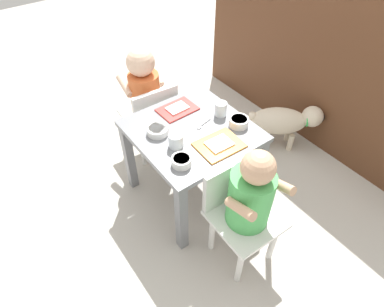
{
  "coord_description": "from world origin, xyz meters",
  "views": [
    {
      "loc": [
        0.97,
        -0.71,
        1.48
      ],
      "look_at": [
        0.0,
        0.0,
        0.3
      ],
      "focal_mm": 30.78,
      "sensor_mm": 36.0,
      "label": 1
    }
  ],
  "objects_px": {
    "food_tray_left": "(177,109)",
    "water_cup_left": "(221,110)",
    "seated_child_left": "(146,93)",
    "veggie_bowl_near": "(239,122)",
    "dining_table": "(192,142)",
    "spoon_by_left_tray": "(203,125)",
    "cereal_bowl_right_side": "(182,161)",
    "veggie_bowl_far": "(158,130)",
    "dog": "(284,121)",
    "food_tray_right": "(219,145)",
    "seated_child_right": "(248,197)",
    "water_cup_right": "(176,141)"
  },
  "relations": [
    {
      "from": "dining_table",
      "to": "spoon_by_left_tray",
      "type": "xyz_separation_m",
      "value": [
        0.01,
        0.06,
        0.09
      ]
    },
    {
      "from": "seated_child_left",
      "to": "water_cup_right",
      "type": "xyz_separation_m",
      "value": [
        0.49,
        -0.13,
        0.06
      ]
    },
    {
      "from": "water_cup_left",
      "to": "cereal_bowl_right_side",
      "type": "bearing_deg",
      "value": -64.94
    },
    {
      "from": "dining_table",
      "to": "veggie_bowl_near",
      "type": "xyz_separation_m",
      "value": [
        0.11,
        0.2,
        0.11
      ]
    },
    {
      "from": "seated_child_right",
      "to": "seated_child_left",
      "type": "bearing_deg",
      "value": 177.33
    },
    {
      "from": "seated_child_right",
      "to": "water_cup_left",
      "type": "height_order",
      "value": "seated_child_right"
    },
    {
      "from": "dog",
      "to": "spoon_by_left_tray",
      "type": "xyz_separation_m",
      "value": [
        -0.01,
        -0.64,
        0.27
      ]
    },
    {
      "from": "spoon_by_left_tray",
      "to": "seated_child_left",
      "type": "bearing_deg",
      "value": -172.72
    },
    {
      "from": "spoon_by_left_tray",
      "to": "dog",
      "type": "bearing_deg",
      "value": 89.09
    },
    {
      "from": "veggie_bowl_far",
      "to": "food_tray_right",
      "type": "bearing_deg",
      "value": 36.48
    },
    {
      "from": "seated_child_left",
      "to": "food_tray_left",
      "type": "relative_size",
      "value": 3.55
    },
    {
      "from": "veggie_bowl_far",
      "to": "cereal_bowl_right_side",
      "type": "height_order",
      "value": "cereal_bowl_right_side"
    },
    {
      "from": "food_tray_left",
      "to": "water_cup_left",
      "type": "height_order",
      "value": "water_cup_left"
    },
    {
      "from": "food_tray_right",
      "to": "spoon_by_left_tray",
      "type": "relative_size",
      "value": 2.09
    },
    {
      "from": "veggie_bowl_near",
      "to": "veggie_bowl_far",
      "type": "distance_m",
      "value": 0.39
    },
    {
      "from": "dining_table",
      "to": "spoon_by_left_tray",
      "type": "height_order",
      "value": "spoon_by_left_tray"
    },
    {
      "from": "veggie_bowl_near",
      "to": "spoon_by_left_tray",
      "type": "xyz_separation_m",
      "value": [
        -0.1,
        -0.14,
        -0.02
      ]
    },
    {
      "from": "water_cup_left",
      "to": "veggie_bowl_far",
      "type": "relative_size",
      "value": 0.69
    },
    {
      "from": "spoon_by_left_tray",
      "to": "food_tray_left",
      "type": "bearing_deg",
      "value": -170.77
    },
    {
      "from": "dog",
      "to": "cereal_bowl_right_side",
      "type": "xyz_separation_m",
      "value": [
        0.14,
        -0.88,
        0.29
      ]
    },
    {
      "from": "dining_table",
      "to": "veggie_bowl_far",
      "type": "xyz_separation_m",
      "value": [
        -0.07,
        -0.15,
        0.1
      ]
    },
    {
      "from": "food_tray_left",
      "to": "water_cup_right",
      "type": "relative_size",
      "value": 2.89
    },
    {
      "from": "dining_table",
      "to": "seated_child_left",
      "type": "xyz_separation_m",
      "value": [
        -0.44,
        0.0,
        0.06
      ]
    },
    {
      "from": "food_tray_left",
      "to": "food_tray_right",
      "type": "distance_m",
      "value": 0.33
    },
    {
      "from": "food_tray_right",
      "to": "water_cup_right",
      "type": "height_order",
      "value": "water_cup_right"
    },
    {
      "from": "dining_table",
      "to": "veggie_bowl_near",
      "type": "height_order",
      "value": "veggie_bowl_near"
    },
    {
      "from": "veggie_bowl_far",
      "to": "dining_table",
      "type": "bearing_deg",
      "value": 63.78
    },
    {
      "from": "dining_table",
      "to": "dog",
      "type": "distance_m",
      "value": 0.73
    },
    {
      "from": "water_cup_right",
      "to": "cereal_bowl_right_side",
      "type": "height_order",
      "value": "water_cup_right"
    },
    {
      "from": "water_cup_right",
      "to": "dining_table",
      "type": "bearing_deg",
      "value": 112.11
    },
    {
      "from": "water_cup_right",
      "to": "seated_child_right",
      "type": "bearing_deg",
      "value": 12.72
    },
    {
      "from": "seated_child_left",
      "to": "cereal_bowl_right_side",
      "type": "relative_size",
      "value": 8.03
    },
    {
      "from": "spoon_by_left_tray",
      "to": "veggie_bowl_far",
      "type": "bearing_deg",
      "value": -111.27
    },
    {
      "from": "seated_child_left",
      "to": "veggie_bowl_far",
      "type": "xyz_separation_m",
      "value": [
        0.37,
        -0.15,
        0.05
      ]
    },
    {
      "from": "dining_table",
      "to": "dog",
      "type": "relative_size",
      "value": 1.37
    },
    {
      "from": "dog",
      "to": "food_tray_right",
      "type": "distance_m",
      "value": 0.74
    },
    {
      "from": "dog",
      "to": "cereal_bowl_right_side",
      "type": "bearing_deg",
      "value": -80.76
    },
    {
      "from": "food_tray_left",
      "to": "water_cup_right",
      "type": "bearing_deg",
      "value": -35.74
    },
    {
      "from": "seated_child_right",
      "to": "veggie_bowl_near",
      "type": "height_order",
      "value": "seated_child_right"
    },
    {
      "from": "seated_child_right",
      "to": "food_tray_left",
      "type": "height_order",
      "value": "seated_child_right"
    },
    {
      "from": "dining_table",
      "to": "water_cup_right",
      "type": "xyz_separation_m",
      "value": [
        0.05,
        -0.13,
        0.11
      ]
    },
    {
      "from": "seated_child_left",
      "to": "veggie_bowl_near",
      "type": "bearing_deg",
      "value": 19.73
    },
    {
      "from": "food_tray_left",
      "to": "dining_table",
      "type": "bearing_deg",
      "value": -10.23
    },
    {
      "from": "seated_child_left",
      "to": "veggie_bowl_near",
      "type": "xyz_separation_m",
      "value": [
        0.55,
        0.2,
        0.05
      ]
    },
    {
      "from": "water_cup_left",
      "to": "veggie_bowl_far",
      "type": "bearing_deg",
      "value": -101.44
    },
    {
      "from": "dog",
      "to": "veggie_bowl_far",
      "type": "height_order",
      "value": "veggie_bowl_far"
    },
    {
      "from": "veggie_bowl_near",
      "to": "veggie_bowl_far",
      "type": "xyz_separation_m",
      "value": [
        -0.18,
        -0.34,
        -0.0
      ]
    },
    {
      "from": "water_cup_right",
      "to": "veggie_bowl_near",
      "type": "relative_size",
      "value": 0.72
    },
    {
      "from": "seated_child_right",
      "to": "food_tray_right",
      "type": "distance_m",
      "value": 0.28
    },
    {
      "from": "food_tray_left",
      "to": "spoon_by_left_tray",
      "type": "distance_m",
      "value": 0.18
    }
  ]
}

